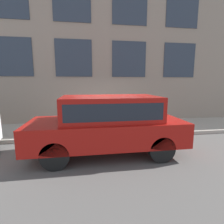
{
  "coord_description": "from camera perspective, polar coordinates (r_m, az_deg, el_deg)",
  "views": [
    {
      "loc": [
        -6.39,
        0.92,
        2.13
      ],
      "look_at": [
        0.86,
        -0.23,
        0.91
      ],
      "focal_mm": 28.0,
      "sensor_mm": 36.0,
      "label": 1
    }
  ],
  "objects": [
    {
      "name": "ground_plane",
      "position": [
        6.8,
        -0.77,
        -8.81
      ],
      "size": [
        80.0,
        80.0,
        0.0
      ],
      "primitive_type": "plane",
      "color": "#514F4C"
    },
    {
      "name": "sidewalk",
      "position": [
        8.02,
        -2.11,
        -5.43
      ],
      "size": [
        2.61,
        60.0,
        0.15
      ],
      "color": "#A8A093",
      "rests_on": "ground_plane"
    },
    {
      "name": "building_facade",
      "position": [
        9.81,
        -3.51,
        29.85
      ],
      "size": [
        0.33,
        40.0,
        11.11
      ],
      "color": "gray",
      "rests_on": "ground_plane"
    },
    {
      "name": "fire_hydrant",
      "position": [
        7.29,
        -2.57,
        -3.32
      ],
      "size": [
        0.3,
        0.42,
        0.74
      ],
      "color": "#2D7260",
      "rests_on": "sidewalk"
    },
    {
      "name": "person",
      "position": [
        7.7,
        2.42,
        -0.46
      ],
      "size": [
        0.27,
        0.18,
        1.1
      ],
      "rotation": [
        0.0,
        0.0,
        0.39
      ],
      "color": "#726651",
      "rests_on": "sidewalk"
    },
    {
      "name": "parked_truck_red_near",
      "position": [
        5.21,
        -1.22,
        -3.06
      ],
      "size": [
        1.84,
        4.49,
        1.75
      ],
      "color": "black",
      "rests_on": "ground_plane"
    }
  ]
}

